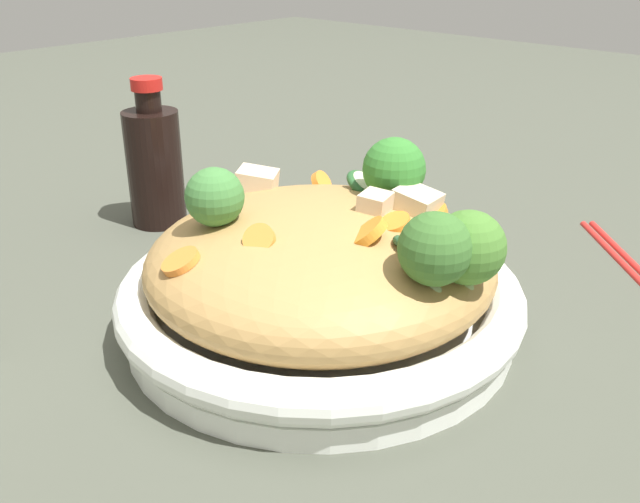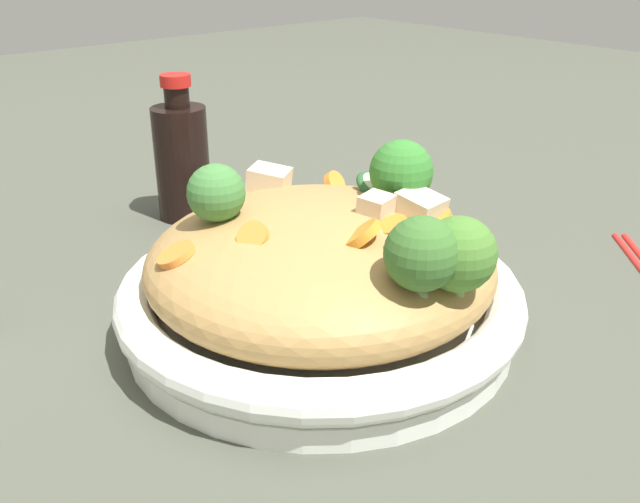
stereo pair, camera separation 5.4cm
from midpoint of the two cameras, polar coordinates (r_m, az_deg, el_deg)
ground_plane at (r=0.57m, az=-2.72°, el=-6.20°), size 3.00×3.00×0.00m
serving_bowl at (r=0.56m, az=-2.77°, el=-4.05°), size 0.32×0.32×0.05m
noodle_heap at (r=0.54m, az=-2.85°, el=-0.84°), size 0.27×0.27×0.08m
broccoli_florets at (r=0.50m, az=2.41°, el=2.90°), size 0.19×0.23×0.08m
carrot_coins at (r=0.52m, az=-2.38°, el=1.93°), size 0.21×0.15×0.04m
zucchini_slices at (r=0.55m, az=2.75°, el=3.15°), size 0.12×0.15×0.03m
chicken_chunks at (r=0.57m, az=-1.62°, el=4.47°), size 0.07×0.19×0.04m
soy_sauce_bottle at (r=0.77m, az=-15.10°, el=6.76°), size 0.06×0.06×0.16m
chopsticks_pair at (r=0.72m, az=21.77°, el=-1.01°), size 0.16×0.16×0.01m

